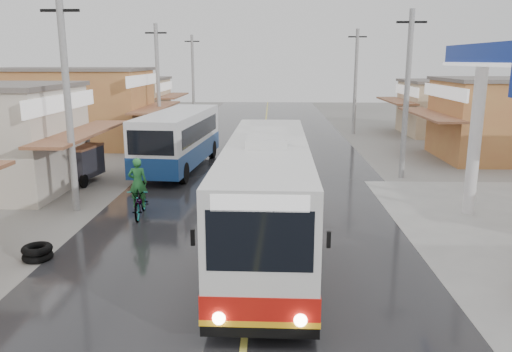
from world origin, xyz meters
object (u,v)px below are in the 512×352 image
object	(u,v)px
coach_bus	(267,193)
cyclist	(140,197)
tricycle_near	(80,162)
tyre_stack	(37,252)
second_bus	(179,139)

from	to	relation	value
coach_bus	cyclist	size ratio (longest dim) A/B	5.09
cyclist	tricycle_near	world-z (taller)	cyclist
tyre_stack	cyclist	bearing A→B (deg)	64.89
second_bus	tricycle_near	xyz separation A→B (m)	(-4.12, -3.19, -0.62)
cyclist	second_bus	bearing A→B (deg)	85.10
cyclist	tricycle_near	distance (m)	6.67
second_bus	cyclist	world-z (taller)	second_bus
coach_bus	tricycle_near	distance (m)	12.09
second_bus	cyclist	bearing A→B (deg)	-84.32
coach_bus	tricycle_near	xyz separation A→B (m)	(-8.90, 8.15, -0.72)
cyclist	tricycle_near	size ratio (longest dim) A/B	0.91
second_bus	cyclist	size ratio (longest dim) A/B	4.10
tyre_stack	coach_bus	bearing A→B (deg)	10.35
tricycle_near	coach_bus	bearing A→B (deg)	-33.42
cyclist	coach_bus	bearing A→B (deg)	-37.32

